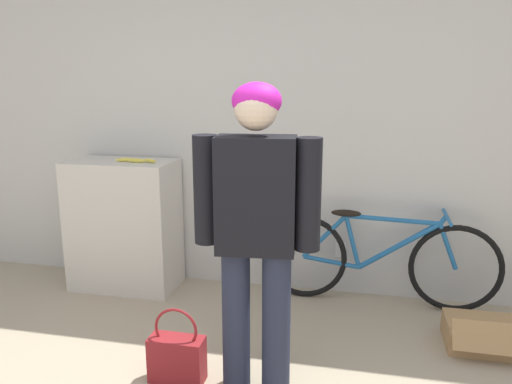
# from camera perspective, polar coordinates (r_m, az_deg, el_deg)

# --- Properties ---
(wall_back) EXTENTS (8.00, 0.07, 2.60)m
(wall_back) POSITION_cam_1_polar(r_m,az_deg,el_deg) (3.87, 1.99, 7.51)
(wall_back) COLOR silver
(wall_back) RESTS_ON ground_plane
(side_shelf) EXTENTS (0.83, 0.46, 1.03)m
(side_shelf) POSITION_cam_1_polar(r_m,az_deg,el_deg) (4.13, -14.81, -3.64)
(side_shelf) COLOR beige
(side_shelf) RESTS_ON ground_plane
(person) EXTENTS (0.66, 0.25, 1.65)m
(person) POSITION_cam_1_polar(r_m,az_deg,el_deg) (2.54, 0.01, -3.14)
(person) COLOR #23283D
(person) RESTS_ON ground_plane
(bicycle) EXTENTS (1.75, 0.46, 0.73)m
(bicycle) POSITION_cam_1_polar(r_m,az_deg,el_deg) (3.83, 13.66, -7.45)
(bicycle) COLOR black
(bicycle) RESTS_ON ground_plane
(banana) EXTENTS (0.35, 0.09, 0.03)m
(banana) POSITION_cam_1_polar(r_m,az_deg,el_deg) (3.91, -13.52, 3.55)
(banana) COLOR #EAD64C
(banana) RESTS_ON side_shelf
(handbag) EXTENTS (0.31, 0.13, 0.44)m
(handbag) POSITION_cam_1_polar(r_m,az_deg,el_deg) (2.96, -9.03, -18.11)
(handbag) COLOR maroon
(handbag) RESTS_ON ground_plane
(cardboard_box) EXTENTS (0.43, 0.41, 0.23)m
(cardboard_box) POSITION_cam_1_polar(r_m,az_deg,el_deg) (3.57, 24.33, -14.61)
(cardboard_box) COLOR #A87F51
(cardboard_box) RESTS_ON ground_plane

